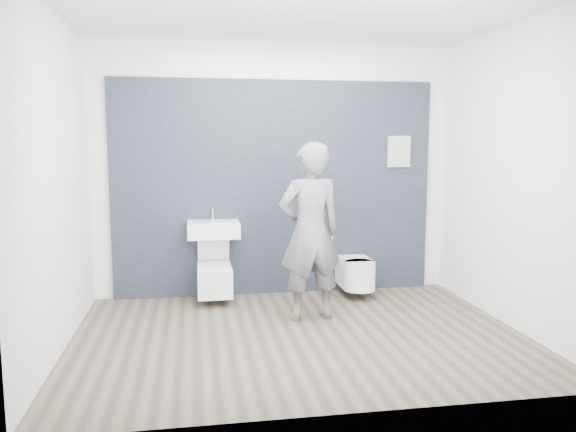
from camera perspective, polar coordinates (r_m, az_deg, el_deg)
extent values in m
plane|color=brown|center=(5.15, 1.13, -11.98)|extent=(4.00, 4.00, 0.00)
plane|color=white|center=(6.34, -1.35, 4.64)|extent=(4.00, 0.00, 4.00)
plane|color=white|center=(3.41, 5.88, 2.11)|extent=(4.00, 0.00, 4.00)
plane|color=white|center=(4.90, -22.49, 3.22)|extent=(0.00, 3.00, 3.00)
plane|color=white|center=(5.59, 21.80, 3.72)|extent=(0.00, 3.00, 3.00)
plane|color=white|center=(4.97, 1.22, 20.08)|extent=(4.00, 4.00, 0.00)
cube|color=black|center=(6.53, -1.28, -7.73)|extent=(3.60, 0.06, 2.40)
cube|color=white|center=(6.08, -7.58, -1.37)|extent=(0.55, 0.41, 0.17)
cube|color=silver|center=(6.05, -7.59, -0.65)|extent=(0.39, 0.28, 0.03)
cylinder|color=silver|center=(6.20, -7.65, 0.22)|extent=(0.02, 0.02, 0.14)
cylinder|color=silver|center=(6.14, -7.65, 0.72)|extent=(0.02, 0.09, 0.02)
cylinder|color=silver|center=(6.28, -7.62, -2.35)|extent=(0.04, 0.04, 0.11)
cube|color=white|center=(6.13, -7.47, -6.47)|extent=(0.36, 0.53, 0.31)
cylinder|color=silver|center=(6.06, -7.48, -5.29)|extent=(0.26, 0.26, 0.03)
cube|color=white|center=(6.05, -7.49, -5.04)|extent=(0.34, 0.42, 0.02)
cube|color=white|center=(6.21, -7.59, -2.90)|extent=(0.34, 0.13, 0.37)
cube|color=silver|center=(6.38, -7.54, -6.95)|extent=(0.10, 0.06, 0.08)
cube|color=white|center=(6.43, 6.74, -5.73)|extent=(0.35, 0.41, 0.29)
cylinder|color=white|center=(6.24, 7.26, -6.14)|extent=(0.35, 0.35, 0.29)
cube|color=white|center=(6.37, 6.84, -4.38)|extent=(0.33, 0.39, 0.03)
cylinder|color=white|center=(6.19, 7.34, -4.75)|extent=(0.33, 0.33, 0.03)
cube|color=silver|center=(6.62, 6.30, -6.28)|extent=(0.10, 0.06, 0.08)
cube|color=white|center=(6.84, 10.86, -7.17)|extent=(0.27, 0.03, 0.36)
imported|color=slate|center=(5.40, 2.25, -1.64)|extent=(0.68, 0.51, 1.72)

